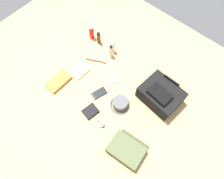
% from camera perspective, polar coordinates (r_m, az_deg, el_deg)
% --- Properties ---
extents(ground_plane, '(2.64, 2.02, 0.02)m').
position_cam_1_polar(ground_plane, '(1.67, 0.00, -0.78)').
color(ground_plane, tan).
rests_on(ground_plane, ground).
extents(backpack, '(0.32, 0.27, 0.16)m').
position_cam_1_polar(backpack, '(1.62, 13.50, -1.42)').
color(backpack, black).
rests_on(backpack, ground_plane).
extents(toiletry_pouch, '(0.26, 0.23, 0.07)m').
position_cam_1_polar(toiletry_pouch, '(1.49, 4.05, -16.43)').
color(toiletry_pouch, '#56603D').
rests_on(toiletry_pouch, ground_plane).
extents(bucket_hat, '(0.16, 0.16, 0.07)m').
position_cam_1_polar(bucket_hat, '(1.59, 2.28, -3.95)').
color(bucket_hat, '#5A5A5A').
rests_on(bucket_hat, ground_plane).
extents(sunscreen_spray, '(0.04, 0.04, 0.13)m').
position_cam_1_polar(sunscreen_spray, '(1.93, -5.76, 15.59)').
color(sunscreen_spray, red).
rests_on(sunscreen_spray, ground_plane).
extents(cologne_bottle, '(0.03, 0.03, 0.12)m').
position_cam_1_polar(cologne_bottle, '(1.89, -3.74, 14.18)').
color(cologne_bottle, '#473319').
rests_on(cologne_bottle, ground_plane).
extents(toothpaste_tube, '(0.03, 0.03, 0.13)m').
position_cam_1_polar(toothpaste_tube, '(1.82, 0.39, 11.80)').
color(toothpaste_tube, white).
rests_on(toothpaste_tube, ground_plane).
extents(lotion_bottle, '(0.04, 0.04, 0.13)m').
position_cam_1_polar(lotion_bottle, '(1.79, -0.28, 10.63)').
color(lotion_bottle, beige).
rests_on(lotion_bottle, ground_plane).
extents(paperback_novel, '(0.11, 0.21, 0.03)m').
position_cam_1_polar(paperback_novel, '(1.74, -14.71, 2.20)').
color(paperback_novel, orange).
rests_on(paperback_novel, ground_plane).
extents(cell_phone, '(0.10, 0.13, 0.01)m').
position_cam_1_polar(cell_phone, '(1.65, -3.63, -1.02)').
color(cell_phone, black).
rests_on(cell_phone, ground_plane).
extents(media_player, '(0.07, 0.09, 0.01)m').
position_cam_1_polar(media_player, '(1.70, -0.03, 2.33)').
color(media_player, '#B7B7BC').
rests_on(media_player, ground_plane).
extents(wristwatch, '(0.07, 0.06, 0.01)m').
position_cam_1_polar(wristwatch, '(1.56, -3.19, -9.58)').
color(wristwatch, '#99999E').
rests_on(wristwatch, ground_plane).
extents(toothbrush, '(0.16, 0.10, 0.02)m').
position_cam_1_polar(toothbrush, '(1.81, -4.14, 8.00)').
color(toothbrush, red).
rests_on(toothbrush, ground_plane).
extents(wallet, '(0.11, 0.12, 0.02)m').
position_cam_1_polar(wallet, '(1.59, -6.07, -6.07)').
color(wallet, black).
rests_on(wallet, ground_plane).
extents(notepad, '(0.11, 0.15, 0.02)m').
position_cam_1_polar(notepad, '(1.77, -8.92, 5.28)').
color(notepad, beige).
rests_on(notepad, ground_plane).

